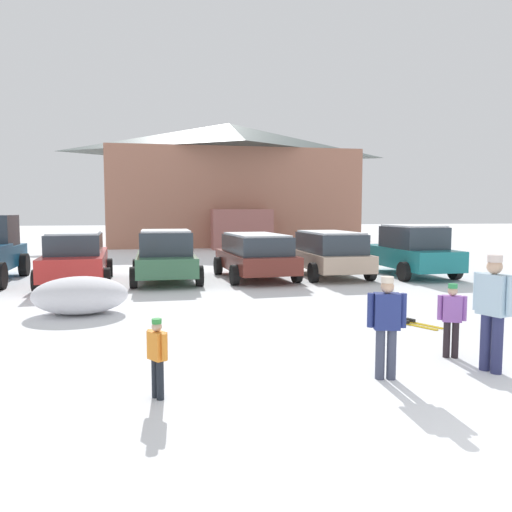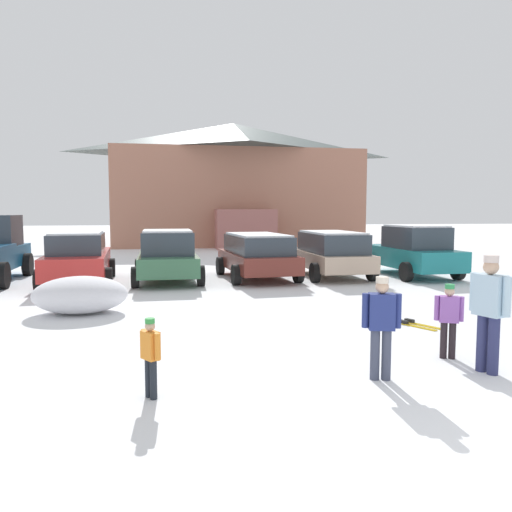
{
  "view_description": "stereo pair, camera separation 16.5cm",
  "coord_description": "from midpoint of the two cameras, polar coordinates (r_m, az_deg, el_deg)",
  "views": [
    {
      "loc": [
        -3.16,
        -3.98,
        2.28
      ],
      "look_at": [
        -1.12,
        8.05,
        1.18
      ],
      "focal_mm": 35.0,
      "sensor_mm": 36.0,
      "label": 1
    },
    {
      "loc": [
        -2.99,
        -4.01,
        2.28
      ],
      "look_at": [
        -1.12,
        8.05,
        1.18
      ],
      "focal_mm": 35.0,
      "sensor_mm": 36.0,
      "label": 2
    }
  ],
  "objects": [
    {
      "name": "ski_lodge",
      "position": [
        36.01,
        -3.23,
        8.32
      ],
      "size": [
        16.88,
        12.11,
        8.49
      ],
      "color": "#A66C56",
      "rests_on": "ground"
    },
    {
      "name": "parked_red_sedan",
      "position": [
        16.65,
        -20.15,
        -0.17
      ],
      "size": [
        2.45,
        4.9,
        1.64
      ],
      "color": "red",
      "rests_on": "ground"
    },
    {
      "name": "parked_green_coupe",
      "position": [
        16.36,
        -10.57,
        0.01
      ],
      "size": [
        2.29,
        4.1,
        1.69
      ],
      "color": "#376A48",
      "rests_on": "ground"
    },
    {
      "name": "parked_maroon_van",
      "position": [
        16.85,
        -0.37,
        0.23
      ],
      "size": [
        2.57,
        4.48,
        1.53
      ],
      "color": "maroon",
      "rests_on": "ground"
    },
    {
      "name": "parked_beige_suv",
      "position": [
        17.5,
        8.1,
        0.43
      ],
      "size": [
        2.27,
        4.16,
        1.58
      ],
      "color": "tan",
      "rests_on": "ground"
    },
    {
      "name": "parked_teal_hatchback",
      "position": [
        18.43,
        17.01,
        0.59
      ],
      "size": [
        2.22,
        4.41,
        1.8
      ],
      "color": "#1A7A7F",
      "rests_on": "ground"
    },
    {
      "name": "skier_child_in_orange_jacket",
      "position": [
        6.28,
        -11.98,
        -10.86
      ],
      "size": [
        0.25,
        0.31,
        0.99
      ],
      "color": "#1E242C",
      "rests_on": "ground"
    },
    {
      "name": "skier_teen_in_navy_coat",
      "position": [
        6.98,
        14.03,
        -7.28
      ],
      "size": [
        0.51,
        0.27,
        1.41
      ],
      "color": "#3D4257",
      "rests_on": "ground"
    },
    {
      "name": "skier_adult_in_blue_parka",
      "position": [
        7.77,
        24.9,
        -5.24
      ],
      "size": [
        0.37,
        0.59,
        1.67
      ],
      "color": "navy",
      "rests_on": "ground"
    },
    {
      "name": "skier_child_in_purple_jacket",
      "position": [
        8.32,
        20.94,
        -6.43
      ],
      "size": [
        0.4,
        0.26,
        1.16
      ],
      "color": "black",
      "rests_on": "ground"
    },
    {
      "name": "pair_of_skis",
      "position": [
        10.68,
        16.63,
        -7.28
      ],
      "size": [
        0.91,
        1.35,
        0.08
      ],
      "color": "yellow",
      "rests_on": "ground"
    },
    {
      "name": "plowed_snow_pile",
      "position": [
        11.84,
        -19.83,
        -4.23
      ],
      "size": [
        2.07,
        1.66,
        0.83
      ],
      "primitive_type": "ellipsoid",
      "color": "white",
      "rests_on": "ground"
    }
  ]
}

